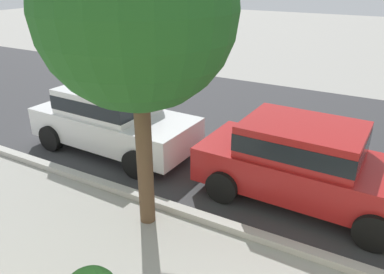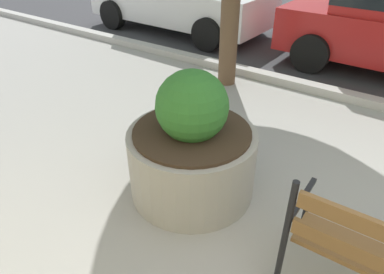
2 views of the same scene
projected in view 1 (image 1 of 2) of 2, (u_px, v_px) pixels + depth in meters
street_surface at (362, 148)px, 9.54m from camera, size 60.00×9.00×0.01m
curb_stone at (321, 257)px, 5.86m from camera, size 60.00×0.20×0.12m
street_tree_near_bench at (136, 10)px, 5.39m from camera, size 2.97×2.97×5.09m
parked_car_white at (112, 117)px, 9.22m from camera, size 4.14×2.00×1.56m
parked_car_red at (305, 161)px, 7.11m from camera, size 4.14×2.00×1.56m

